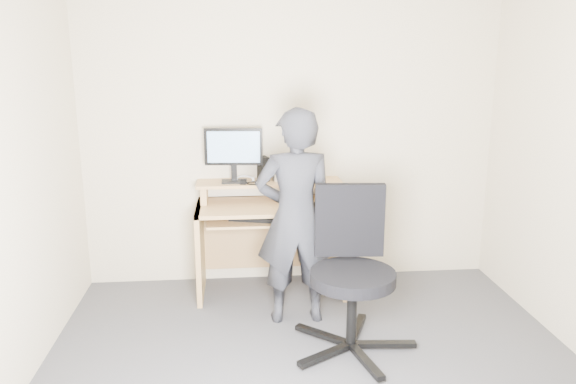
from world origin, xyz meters
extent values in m
cube|color=beige|center=(0.00, 1.75, 1.25)|extent=(3.50, 0.02, 2.50)
cube|color=tan|center=(-0.78, 1.45, 0.38)|extent=(0.04, 0.60, 0.75)
cube|color=tan|center=(0.38, 1.45, 0.38)|extent=(0.04, 0.60, 0.75)
cube|color=tan|center=(-0.20, 1.45, 0.73)|extent=(1.20, 0.60, 0.03)
cube|color=tan|center=(-0.20, 1.37, 0.64)|extent=(1.02, 0.38, 0.02)
cube|color=tan|center=(-0.74, 1.60, 0.82)|extent=(0.05, 0.28, 0.15)
cube|color=tan|center=(0.34, 1.60, 0.82)|extent=(0.05, 0.28, 0.15)
cube|color=tan|center=(-0.20, 1.60, 0.90)|extent=(1.20, 0.30, 0.02)
cube|color=tan|center=(-0.20, 1.74, 0.42)|extent=(1.20, 0.03, 0.65)
cube|color=black|center=(-0.49, 1.59, 0.92)|extent=(0.21, 0.13, 0.01)
cube|color=black|center=(-0.49, 1.61, 0.99)|extent=(0.05, 0.04, 0.13)
cube|color=black|center=(-0.49, 1.58, 1.21)|extent=(0.47, 0.07, 0.30)
cube|color=#7DA9D8|center=(-0.49, 1.56, 1.21)|extent=(0.42, 0.04, 0.25)
cube|color=black|center=(-0.25, 1.64, 1.01)|extent=(0.10, 0.14, 0.20)
cylinder|color=silver|center=(-0.13, 1.60, 1.00)|extent=(0.09, 0.09, 0.17)
cube|color=black|center=(-0.01, 1.59, 0.92)|extent=(0.10, 0.14, 0.01)
cube|color=black|center=(-0.42, 1.51, 0.93)|extent=(0.05, 0.05, 0.03)
torus|color=silver|center=(-0.40, 1.64, 0.92)|extent=(0.17, 0.17, 0.06)
cube|color=black|center=(-0.30, 1.36, 0.67)|extent=(0.49, 0.30, 0.03)
ellipsoid|color=black|center=(0.15, 1.35, 0.77)|extent=(0.11, 0.09, 0.04)
cube|color=black|center=(0.49, 0.39, 0.04)|extent=(0.43, 0.09, 0.03)
cube|color=black|center=(0.36, 0.62, 0.04)|extent=(0.22, 0.41, 0.03)
cube|color=black|center=(0.10, 0.56, 0.04)|extent=(0.36, 0.32, 0.03)
cube|color=black|center=(0.08, 0.29, 0.04)|extent=(0.39, 0.27, 0.03)
cube|color=black|center=(0.32, 0.19, 0.04)|extent=(0.15, 0.43, 0.03)
cylinder|color=black|center=(0.27, 0.41, 0.28)|extent=(0.07, 0.07, 0.45)
cylinder|color=black|center=(0.27, 0.41, 0.53)|extent=(0.56, 0.56, 0.08)
cube|color=black|center=(0.29, 0.66, 0.84)|extent=(0.48, 0.11, 0.50)
imported|color=black|center=(-0.06, 0.92, 0.79)|extent=(0.59, 0.40, 1.59)
camera|label=1|loc=(-0.47, -2.94, 1.94)|focal=35.00mm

